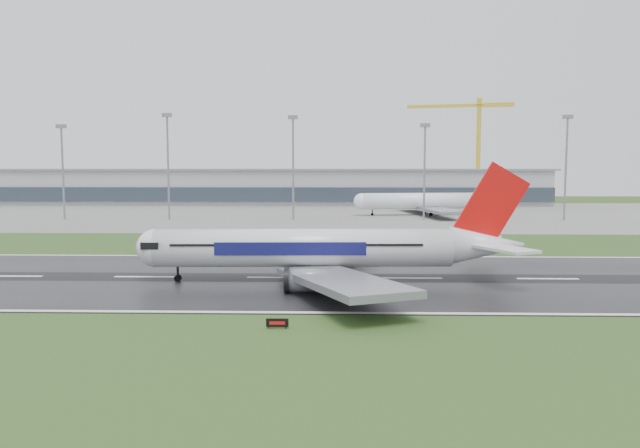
{
  "coord_description": "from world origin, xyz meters",
  "views": [
    {
      "loc": [
        28.78,
        -89.03,
        16.48
      ],
      "look_at": [
        26.07,
        12.0,
        7.0
      ],
      "focal_mm": 34.05,
      "sensor_mm": 36.0,
      "label": 1
    }
  ],
  "objects": [
    {
      "name": "ground",
      "position": [
        0.0,
        0.0,
        0.0
      ],
      "size": [
        520.0,
        520.0,
        0.0
      ],
      "primitive_type": "plane",
      "color": "#264318",
      "rests_on": "ground"
    },
    {
      "name": "runway",
      "position": [
        0.0,
        0.0,
        0.05
      ],
      "size": [
        400.0,
        45.0,
        0.1
      ],
      "primitive_type": "cube",
      "color": "black",
      "rests_on": "ground"
    },
    {
      "name": "apron",
      "position": [
        0.0,
        125.0,
        0.04
      ],
      "size": [
        400.0,
        130.0,
        0.08
      ],
      "primitive_type": "cube",
      "color": "slate",
      "rests_on": "ground"
    },
    {
      "name": "terminal",
      "position": [
        0.0,
        185.0,
        7.5
      ],
      "size": [
        240.0,
        36.0,
        15.0
      ],
      "primitive_type": "cube",
      "color": "gray",
      "rests_on": "ground"
    },
    {
      "name": "main_airliner",
      "position": [
        28.04,
        -2.68,
        8.3
      ],
      "size": [
        57.44,
        54.89,
        16.41
      ],
      "primitive_type": null,
      "rotation": [
        0.0,
        0.0,
        0.04
      ],
      "color": "silver",
      "rests_on": "runway"
    },
    {
      "name": "parked_airliner",
      "position": [
        59.7,
        119.67,
        7.91
      ],
      "size": [
        60.54,
        57.48,
        15.66
      ],
      "primitive_type": null,
      "rotation": [
        0.0,
        0.0,
        0.16
      ],
      "color": "white",
      "rests_on": "apron"
    },
    {
      "name": "tower_crane",
      "position": [
        95.63,
        200.0,
        24.14
      ],
      "size": [
        48.71,
        13.12,
        48.29
      ],
      "primitive_type": null,
      "rotation": [
        0.0,
        0.0,
        -0.21
      ],
      "color": "gold",
      "rests_on": "ground"
    },
    {
      "name": "runway_sign",
      "position": [
        22.77,
        -28.27,
        0.52
      ],
      "size": [
        2.3,
        0.28,
        1.04
      ],
      "primitive_type": null,
      "rotation": [
        0.0,
        0.0,
        0.01
      ],
      "color": "black",
      "rests_on": "ground"
    },
    {
      "name": "floodmast_1",
      "position": [
        -57.26,
        100.0,
        14.32
      ],
      "size": [
        0.64,
        0.64,
        28.63
      ],
      "primitive_type": "cylinder",
      "color": "gray",
      "rests_on": "ground"
    },
    {
      "name": "floodmast_2",
      "position": [
        -23.85,
        100.0,
        16.01
      ],
      "size": [
        0.64,
        0.64,
        32.02
      ],
      "primitive_type": "cylinder",
      "color": "gray",
      "rests_on": "ground"
    },
    {
      "name": "floodmast_3",
      "position": [
        15.34,
        100.0,
        15.63
      ],
      "size": [
        0.64,
        0.64,
        31.27
      ],
      "primitive_type": "cylinder",
      "color": "gray",
      "rests_on": "ground"
    },
    {
      "name": "floodmast_4",
      "position": [
        56.07,
        100.0,
        14.36
      ],
      "size": [
        0.64,
        0.64,
        28.72
      ],
      "primitive_type": "cylinder",
      "color": "gray",
      "rests_on": "ground"
    },
    {
      "name": "floodmast_5",
      "position": [
        99.39,
        100.0,
        15.6
      ],
      "size": [
        0.64,
        0.64,
        31.21
      ],
      "primitive_type": "cylinder",
      "color": "gray",
      "rests_on": "ground"
    }
  ]
}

